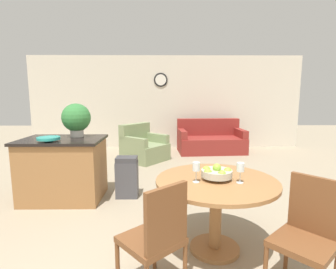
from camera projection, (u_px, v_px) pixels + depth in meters
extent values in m
cube|color=beige|center=(165.00, 102.00, 7.79)|extent=(8.00, 0.06, 2.70)
cylinder|color=black|center=(161.00, 80.00, 7.65)|extent=(0.40, 0.02, 0.40)
cylinder|color=white|center=(161.00, 80.00, 7.63)|extent=(0.32, 0.01, 0.32)
cylinder|color=#9E6B3D|center=(215.00, 248.00, 2.68)|extent=(0.50, 0.50, 0.04)
cylinder|color=#9E6B3D|center=(215.00, 215.00, 2.62)|extent=(0.12, 0.12, 0.67)
cylinder|color=#9E6B3D|center=(216.00, 181.00, 2.57)|extent=(1.20, 1.20, 0.03)
cylinder|color=brown|center=(118.00, 266.00, 2.11)|extent=(0.04, 0.04, 0.41)
cylinder|color=brown|center=(154.00, 247.00, 2.36)|extent=(0.04, 0.04, 0.41)
cylinder|color=brown|center=(185.00, 268.00, 2.08)|extent=(0.04, 0.04, 0.41)
cube|color=brown|center=(151.00, 240.00, 2.06)|extent=(0.59, 0.59, 0.05)
cube|color=brown|center=(167.00, 217.00, 1.88)|extent=(0.31, 0.29, 0.47)
cylinder|color=brown|center=(286.00, 251.00, 2.31)|extent=(0.04, 0.04, 0.41)
cube|color=brown|center=(303.00, 244.00, 2.01)|extent=(0.59, 0.59, 0.05)
cube|color=brown|center=(315.00, 205.00, 2.10)|extent=(0.29, 0.31, 0.47)
cylinder|color=#B7B29E|center=(217.00, 178.00, 2.57)|extent=(0.11, 0.11, 0.03)
cylinder|color=#B7B29E|center=(217.00, 173.00, 2.56)|extent=(0.30, 0.30, 0.07)
sphere|color=#8CB738|center=(228.00, 172.00, 2.55)|extent=(0.08, 0.08, 0.08)
sphere|color=#8CB738|center=(216.00, 168.00, 2.66)|extent=(0.08, 0.08, 0.08)
sphere|color=#8CB738|center=(206.00, 170.00, 2.60)|extent=(0.08, 0.08, 0.08)
sphere|color=#8CB738|center=(208.00, 173.00, 2.51)|extent=(0.08, 0.08, 0.08)
sphere|color=#8CB738|center=(222.00, 175.00, 2.46)|extent=(0.08, 0.08, 0.08)
sphere|color=#8CB738|center=(217.00, 168.00, 2.55)|extent=(0.08, 0.08, 0.08)
cylinder|color=silver|center=(196.00, 182.00, 2.49)|extent=(0.06, 0.06, 0.01)
cylinder|color=silver|center=(196.00, 176.00, 2.48)|extent=(0.01, 0.01, 0.11)
cylinder|color=silver|center=(196.00, 167.00, 2.46)|extent=(0.07, 0.07, 0.08)
cylinder|color=silver|center=(240.00, 183.00, 2.47)|extent=(0.06, 0.06, 0.01)
cylinder|color=silver|center=(240.00, 177.00, 2.46)|extent=(0.01, 0.01, 0.11)
cylinder|color=silver|center=(241.00, 167.00, 2.44)|extent=(0.07, 0.07, 0.08)
cube|color=#9E6B3D|center=(64.00, 170.00, 3.94)|extent=(1.12, 0.78, 0.89)
cube|color=black|center=(62.00, 140.00, 3.87)|extent=(1.18, 0.84, 0.04)
cylinder|color=teal|center=(49.00, 140.00, 3.63)|extent=(0.11, 0.11, 0.02)
cylinder|color=teal|center=(49.00, 138.00, 3.63)|extent=(0.31, 0.31, 0.04)
cylinder|color=beige|center=(77.00, 132.00, 4.03)|extent=(0.20, 0.20, 0.13)
sphere|color=#387F3D|center=(76.00, 118.00, 4.00)|extent=(0.43, 0.43, 0.43)
cube|color=#47474C|center=(127.00, 179.00, 4.04)|extent=(0.33, 0.25, 0.56)
cube|color=#3C3C41|center=(127.00, 159.00, 3.99)|extent=(0.32, 0.24, 0.08)
cube|color=maroon|center=(211.00, 145.00, 7.20)|extent=(1.83, 1.11, 0.42)
cube|color=maroon|center=(208.00, 127.00, 7.52)|extent=(1.78, 0.34, 0.47)
cube|color=maroon|center=(182.00, 141.00, 7.12)|extent=(0.22, 0.92, 0.63)
cube|color=maroon|center=(239.00, 140.00, 7.25)|extent=(0.22, 0.92, 0.63)
cube|color=gray|center=(145.00, 152.00, 6.30)|extent=(1.23, 1.24, 0.40)
cube|color=gray|center=(135.00, 133.00, 6.44)|extent=(0.71, 0.81, 0.47)
cube|color=gray|center=(134.00, 151.00, 5.99)|extent=(0.70, 0.61, 0.61)
cube|color=gray|center=(156.00, 146.00, 6.57)|extent=(0.70, 0.61, 0.61)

